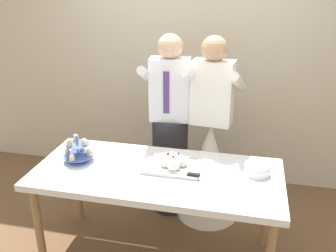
{
  "coord_description": "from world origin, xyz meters",
  "views": [
    {
      "loc": [
        0.6,
        -2.28,
        2.1
      ],
      "look_at": [
        0.05,
        0.15,
        1.07
      ],
      "focal_mm": 39.48,
      "sensor_mm": 36.0,
      "label": 1
    }
  ],
  "objects_px": {
    "person_groom": "(170,137)",
    "person_bride": "(209,158)",
    "dessert_table": "(157,180)",
    "plate_stack": "(257,169)",
    "cupcake_stand": "(78,152)",
    "main_cake_tray": "(173,163)"
  },
  "relations": [
    {
      "from": "cupcake_stand",
      "to": "person_bride",
      "type": "xyz_separation_m",
      "value": [
        0.93,
        0.64,
        -0.27
      ]
    },
    {
      "from": "person_bride",
      "to": "plate_stack",
      "type": "bearing_deg",
      "value": -53.95
    },
    {
      "from": "dessert_table",
      "to": "person_groom",
      "type": "bearing_deg",
      "value": 94.53
    },
    {
      "from": "main_cake_tray",
      "to": "plate_stack",
      "type": "height_order",
      "value": "main_cake_tray"
    },
    {
      "from": "plate_stack",
      "to": "person_groom",
      "type": "relative_size",
      "value": 0.11
    },
    {
      "from": "person_groom",
      "to": "person_bride",
      "type": "bearing_deg",
      "value": -2.97
    },
    {
      "from": "dessert_table",
      "to": "person_groom",
      "type": "relative_size",
      "value": 1.08
    },
    {
      "from": "dessert_table",
      "to": "main_cake_tray",
      "type": "height_order",
      "value": "main_cake_tray"
    },
    {
      "from": "plate_stack",
      "to": "dessert_table",
      "type": "bearing_deg",
      "value": -170.27
    },
    {
      "from": "plate_stack",
      "to": "main_cake_tray",
      "type": "bearing_deg",
      "value": -175.77
    },
    {
      "from": "dessert_table",
      "to": "plate_stack",
      "type": "height_order",
      "value": "plate_stack"
    },
    {
      "from": "person_bride",
      "to": "main_cake_tray",
      "type": "bearing_deg",
      "value": -109.53
    },
    {
      "from": "cupcake_stand",
      "to": "dessert_table",
      "type": "bearing_deg",
      "value": -2.38
    },
    {
      "from": "dessert_table",
      "to": "cupcake_stand",
      "type": "relative_size",
      "value": 7.83
    },
    {
      "from": "dessert_table",
      "to": "main_cake_tray",
      "type": "xyz_separation_m",
      "value": [
        0.1,
        0.08,
        0.11
      ]
    },
    {
      "from": "main_cake_tray",
      "to": "person_groom",
      "type": "xyz_separation_m",
      "value": [
        -0.15,
        0.61,
        -0.07
      ]
    },
    {
      "from": "cupcake_stand",
      "to": "person_groom",
      "type": "relative_size",
      "value": 0.14
    },
    {
      "from": "person_bride",
      "to": "cupcake_stand",
      "type": "bearing_deg",
      "value": -145.58
    },
    {
      "from": "cupcake_stand",
      "to": "plate_stack",
      "type": "xyz_separation_m",
      "value": [
        1.33,
        0.1,
        -0.04
      ]
    },
    {
      "from": "person_bride",
      "to": "dessert_table",
      "type": "bearing_deg",
      "value": -114.9
    },
    {
      "from": "plate_stack",
      "to": "person_bride",
      "type": "distance_m",
      "value": 0.71
    },
    {
      "from": "dessert_table",
      "to": "person_groom",
      "type": "height_order",
      "value": "person_groom"
    }
  ]
}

